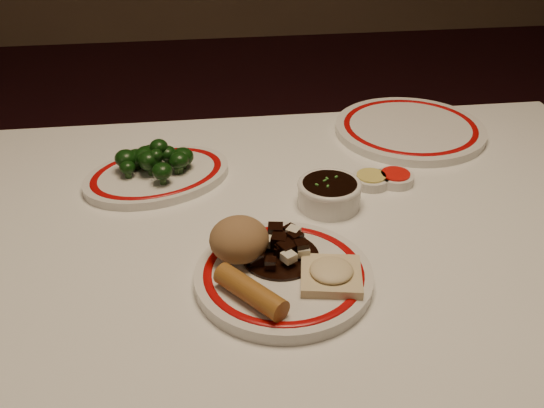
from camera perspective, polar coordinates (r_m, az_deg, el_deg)
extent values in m
cube|color=white|center=(0.92, 3.85, -4.12)|extent=(1.20, 0.90, 0.04)
cylinder|color=black|center=(1.50, -20.71, -8.26)|extent=(0.06, 0.06, 0.71)
cylinder|color=black|center=(1.61, 19.96, -5.02)|extent=(0.06, 0.06, 0.71)
cylinder|color=silver|center=(0.82, 1.10, -6.87)|extent=(0.29, 0.29, 0.02)
torus|color=#A20808|center=(0.81, 1.10, -6.38)|extent=(0.25, 0.25, 0.00)
ellipsoid|color=#926A45|center=(0.82, -3.11, -3.34)|extent=(0.08, 0.08, 0.06)
cylinder|color=#9D6426|center=(0.76, -2.04, -8.22)|extent=(0.09, 0.10, 0.03)
cube|color=beige|center=(0.80, 5.58, -6.74)|extent=(0.09, 0.09, 0.01)
ellipsoid|color=beige|center=(0.80, 5.62, -6.22)|extent=(0.06, 0.06, 0.02)
cylinder|color=black|center=(0.84, 0.80, -4.92)|extent=(0.11, 0.11, 0.00)
cube|color=black|center=(0.85, 1.16, -3.61)|extent=(0.02, 0.02, 0.02)
cube|color=black|center=(0.83, 2.21, -4.06)|extent=(0.02, 0.02, 0.02)
cube|color=black|center=(0.83, 0.86, -4.56)|extent=(0.02, 0.02, 0.02)
cube|color=black|center=(0.86, 1.86, -3.24)|extent=(0.02, 0.02, 0.02)
cube|color=black|center=(0.83, 0.90, -4.29)|extent=(0.02, 0.02, 0.01)
cube|color=black|center=(0.84, 0.67, -3.59)|extent=(0.03, 0.03, 0.02)
cube|color=black|center=(0.85, 1.37, -3.39)|extent=(0.02, 0.02, 0.02)
cube|color=black|center=(0.82, -2.26, -4.82)|extent=(0.02, 0.02, 0.02)
cube|color=black|center=(0.82, -1.42, -5.06)|extent=(0.02, 0.02, 0.02)
cube|color=black|center=(0.83, 2.78, -4.06)|extent=(0.02, 0.02, 0.02)
cube|color=black|center=(0.84, 2.19, -3.25)|extent=(0.02, 0.02, 0.02)
cube|color=black|center=(0.86, 0.33, -2.64)|extent=(0.02, 0.02, 0.02)
cube|color=black|center=(0.84, -2.25, -4.07)|extent=(0.02, 0.02, 0.01)
cube|color=black|center=(0.83, 0.92, -4.31)|extent=(0.01, 0.01, 0.01)
cube|color=black|center=(0.81, -0.13, -5.58)|extent=(0.02, 0.02, 0.01)
cube|color=black|center=(0.86, 1.77, -2.65)|extent=(0.02, 0.02, 0.02)
cube|color=black|center=(0.83, 1.42, -4.38)|extent=(0.03, 0.03, 0.02)
cube|color=beige|center=(0.84, 2.13, -4.17)|extent=(0.02, 0.02, 0.01)
cube|color=beige|center=(0.81, 1.59, -5.00)|extent=(0.02, 0.02, 0.01)
cube|color=beige|center=(0.84, -0.57, -3.52)|extent=(0.02, 0.02, 0.01)
cube|color=beige|center=(0.85, 2.03, -2.63)|extent=(0.02, 0.02, 0.01)
cube|color=beige|center=(0.83, 2.92, -4.43)|extent=(0.02, 0.02, 0.01)
torus|color=#A20808|center=(1.07, -10.76, 2.95)|extent=(0.29, 0.29, 0.00)
cylinder|color=#23471C|center=(1.07, -11.30, 3.44)|extent=(0.01, 0.01, 0.01)
ellipsoid|color=black|center=(1.06, -11.39, 4.16)|extent=(0.03, 0.03, 0.02)
cylinder|color=#23471C|center=(1.06, -13.37, 2.74)|extent=(0.01, 0.01, 0.01)
ellipsoid|color=black|center=(1.05, -13.46, 3.39)|extent=(0.03, 0.03, 0.02)
cylinder|color=#23471C|center=(1.09, -11.21, 3.89)|extent=(0.01, 0.01, 0.01)
ellipsoid|color=black|center=(1.08, -11.30, 4.67)|extent=(0.04, 0.04, 0.03)
cylinder|color=#23471C|center=(1.08, -11.04, 3.50)|extent=(0.01, 0.01, 0.01)
ellipsoid|color=black|center=(1.07, -11.10, 4.07)|extent=(0.03, 0.03, 0.02)
cylinder|color=#23471C|center=(1.07, -8.37, 3.61)|extent=(0.01, 0.01, 0.01)
ellipsoid|color=black|center=(1.06, -8.44, 4.41)|extent=(0.04, 0.04, 0.03)
cylinder|color=#23471C|center=(1.08, -11.67, 3.77)|extent=(0.01, 0.01, 0.02)
ellipsoid|color=black|center=(1.07, -11.78, 4.63)|extent=(0.03, 0.03, 0.03)
cylinder|color=#23471C|center=(1.08, -11.82, 3.56)|extent=(0.01, 0.01, 0.02)
ellipsoid|color=black|center=(1.07, -11.92, 4.44)|extent=(0.04, 0.04, 0.03)
cylinder|color=#23471C|center=(1.05, -8.88, 3.21)|extent=(0.01, 0.01, 0.01)
ellipsoid|color=black|center=(1.05, -8.95, 3.94)|extent=(0.03, 0.03, 0.02)
cylinder|color=#23471C|center=(1.06, -11.28, 3.07)|extent=(0.01, 0.01, 0.01)
ellipsoid|color=black|center=(1.05, -11.39, 3.95)|extent=(0.04, 0.04, 0.03)
cylinder|color=#23471C|center=(1.08, -12.56, 3.54)|extent=(0.01, 0.01, 0.01)
ellipsoid|color=black|center=(1.07, -12.66, 4.30)|extent=(0.04, 0.04, 0.03)
cylinder|color=#23471C|center=(1.08, -13.49, 3.32)|extent=(0.01, 0.01, 0.01)
ellipsoid|color=black|center=(1.07, -13.61, 4.19)|extent=(0.04, 0.04, 0.03)
cylinder|color=#23471C|center=(1.08, -9.78, 3.91)|extent=(0.01, 0.01, 0.02)
ellipsoid|color=black|center=(1.07, -9.86, 4.73)|extent=(0.03, 0.03, 0.03)
cylinder|color=#23471C|center=(1.06, -8.65, 3.30)|extent=(0.01, 0.01, 0.01)
ellipsoid|color=black|center=(1.05, -8.72, 4.12)|extent=(0.03, 0.03, 0.03)
cylinder|color=#23471C|center=(1.03, -10.20, 2.24)|extent=(0.01, 0.01, 0.01)
ellipsoid|color=black|center=(1.02, -10.29, 3.07)|extent=(0.03, 0.03, 0.03)
ellipsoid|color=black|center=(1.05, -11.58, 4.16)|extent=(0.03, 0.03, 0.03)
ellipsoid|color=black|center=(1.07, -10.61, 5.34)|extent=(0.03, 0.03, 0.03)
ellipsoid|color=black|center=(1.04, -11.57, 4.12)|extent=(0.03, 0.03, 0.03)
ellipsoid|color=black|center=(1.04, -10.88, 4.56)|extent=(0.02, 0.02, 0.02)
cylinder|color=silver|center=(0.98, 5.40, 0.82)|extent=(0.10, 0.10, 0.04)
cylinder|color=black|center=(0.97, 5.46, 1.88)|extent=(0.09, 0.09, 0.00)
cylinder|color=silver|center=(1.06, 11.50, 2.36)|extent=(0.06, 0.06, 0.02)
cylinder|color=red|center=(1.06, 11.56, 2.81)|extent=(0.05, 0.05, 0.00)
cylinder|color=silver|center=(1.05, 9.28, 2.21)|extent=(0.06, 0.06, 0.02)
cylinder|color=#D3C156|center=(1.05, 9.33, 2.66)|extent=(0.05, 0.05, 0.00)
cylinder|color=silver|center=(1.25, 12.84, 6.87)|extent=(0.36, 0.36, 0.02)
torus|color=#A20808|center=(1.25, 12.88, 7.21)|extent=(0.31, 0.31, 0.00)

